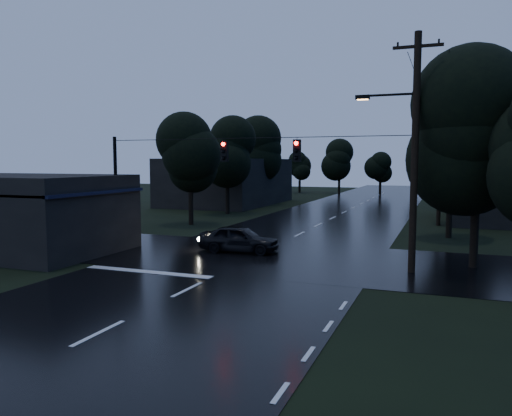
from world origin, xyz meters
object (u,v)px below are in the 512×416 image
Objects in this scene: storefront at (8,212)px; utility_pole_far at (440,173)px; utility_pole_main at (413,148)px; car at (240,239)px.

storefront is 28.56m from utility_pole_far.
utility_pole_far is (21.25, 19.00, 1.86)m from storefront.
utility_pole_main is 17.08m from utility_pole_far.
car is at bearing 168.28° from utility_pole_main.
utility_pole_main is (20.36, 2.00, 3.24)m from storefront.
utility_pole_main is at bearing -93.00° from utility_pole_far.
utility_pole_main is 9.89m from car.
storefront is at bearing 102.76° from car.
storefront is 2.93× the size of car.
utility_pole_main reaches higher than storefront.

